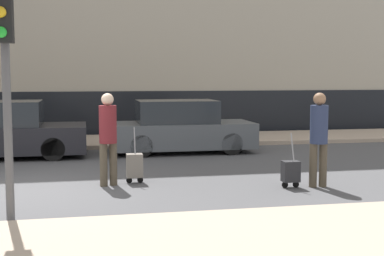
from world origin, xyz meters
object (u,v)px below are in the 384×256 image
pedestrian_left (108,133)px  pedestrian_right (319,133)px  trolley_right (291,171)px  traffic_light (4,55)px  trolley_left (135,166)px  parked_car_2 (180,128)px

pedestrian_left → pedestrian_right: 4.08m
pedestrian_left → trolley_right: 3.61m
pedestrian_left → traffic_light: (-1.52, -2.60, 1.40)m
pedestrian_right → trolley_left: bearing=165.6°
parked_car_2 → trolley_left: parked_car_2 is taller
trolley_right → pedestrian_left: bearing=165.3°
pedestrian_left → trolley_right: pedestrian_left is taller
trolley_left → trolley_right: trolley_left is taller
parked_car_2 → trolley_left: 4.47m
trolley_left → pedestrian_right: bearing=-17.5°
traffic_light → trolley_right: bearing=19.1°
pedestrian_left → pedestrian_right: bearing=149.5°
pedestrian_right → trolley_right: (-0.55, 0.03, -0.73)m
traffic_light → parked_car_2: bearing=61.6°
parked_car_2 → pedestrian_left: (-2.21, -4.29, 0.36)m
pedestrian_left → trolley_left: bearing=179.9°
pedestrian_left → traffic_light: bearing=42.3°
pedestrian_left → pedestrian_right: size_ratio=0.99×
trolley_left → traffic_light: bearing=-126.5°
trolley_right → traffic_light: traffic_light is taller
pedestrian_right → pedestrian_left: bearing=170.0°
trolley_right → traffic_light: (-4.94, -1.71, 2.12)m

